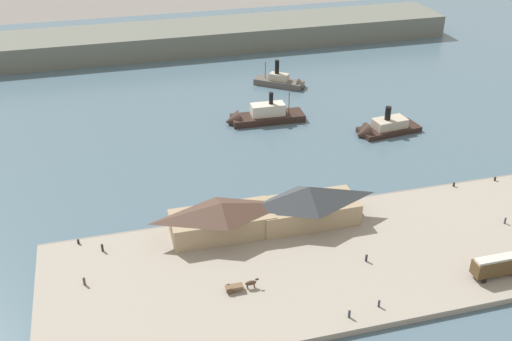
# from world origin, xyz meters

# --- Properties ---
(ground_plane) EXTENTS (320.00, 320.00, 0.00)m
(ground_plane) POSITION_xyz_m (0.00, 0.00, 0.00)
(ground_plane) COLOR #476070
(quay_promenade) EXTENTS (110.00, 36.00, 1.20)m
(quay_promenade) POSITION_xyz_m (0.00, -22.00, 0.60)
(quay_promenade) COLOR gray
(quay_promenade) RESTS_ON ground
(seawall_edge) EXTENTS (110.00, 0.80, 1.00)m
(seawall_edge) POSITION_xyz_m (0.00, -3.60, 0.50)
(seawall_edge) COLOR slate
(seawall_edge) RESTS_ON ground
(ferry_shed_east_terminal) EXTENTS (20.13, 8.71, 6.98)m
(ferry_shed_east_terminal) POSITION_xyz_m (-20.32, -9.06, 4.74)
(ferry_shed_east_terminal) COLOR #998466
(ferry_shed_east_terminal) RESTS_ON quay_promenade
(ferry_shed_central_terminal) EXTENTS (20.04, 8.97, 7.98)m
(ferry_shed_central_terminal) POSITION_xyz_m (-2.80, -9.22, 5.26)
(ferry_shed_central_terminal) COLOR #998466
(ferry_shed_central_terminal) RESTS_ON quay_promenade
(street_tram) EXTENTS (9.36, 2.81, 4.07)m
(street_tram) POSITION_xyz_m (23.61, -34.09, 3.60)
(street_tram) COLOR #4C381E
(street_tram) RESTS_ON quay_promenade
(horse_cart) EXTENTS (5.85, 1.40, 1.87)m
(horse_cart) POSITION_xyz_m (-20.81, -26.08, 2.13)
(horse_cart) COLOR brown
(horse_cart) RESTS_ON quay_promenade
(pedestrian_near_cart) EXTENTS (0.43, 0.43, 1.75)m
(pedestrian_near_cart) POSITION_xyz_m (-46.56, -17.80, 2.00)
(pedestrian_near_cart) COLOR #4C3D33
(pedestrian_near_cart) RESTS_ON quay_promenade
(pedestrian_near_west_shed) EXTENTS (0.42, 0.42, 1.69)m
(pedestrian_near_west_shed) POSITION_xyz_m (3.16, -24.38, 1.97)
(pedestrian_near_west_shed) COLOR #232328
(pedestrian_near_west_shed) RESTS_ON quay_promenade
(pedestrian_walking_west) EXTENTS (0.42, 0.42, 1.68)m
(pedestrian_walking_west) POSITION_xyz_m (-5.52, -37.16, 1.97)
(pedestrian_walking_west) COLOR #33384C
(pedestrian_walking_west) RESTS_ON quay_promenade
(pedestrian_near_east_shed) EXTENTS (0.38, 0.38, 1.53)m
(pedestrian_near_east_shed) POSITION_xyz_m (34.97, -20.36, 1.90)
(pedestrian_near_east_shed) COLOR #33384C
(pedestrian_near_east_shed) RESTS_ON quay_promenade
(pedestrian_walking_east) EXTENTS (0.44, 0.44, 1.78)m
(pedestrian_walking_east) POSITION_xyz_m (-43.09, -8.77, 2.01)
(pedestrian_walking_east) COLOR #232328
(pedestrian_walking_east) RESTS_ON quay_promenade
(pedestrian_at_waters_edge) EXTENTS (0.39, 0.39, 1.56)m
(pedestrian_at_waters_edge) POSITION_xyz_m (0.19, -36.08, 1.91)
(pedestrian_at_waters_edge) COLOR #33384C
(pedestrian_at_waters_edge) RESTS_ON quay_promenade
(mooring_post_east) EXTENTS (0.44, 0.44, 0.90)m
(mooring_post_east) POSITION_xyz_m (43.08, -5.02, 1.65)
(mooring_post_east) COLOR black
(mooring_post_east) RESTS_ON quay_promenade
(mooring_post_center_east) EXTENTS (0.44, 0.44, 0.90)m
(mooring_post_center_east) POSITION_xyz_m (32.82, -4.86, 1.65)
(mooring_post_center_east) COLOR black
(mooring_post_center_east) RESTS_ON quay_promenade
(mooring_post_center_west) EXTENTS (0.44, 0.44, 0.90)m
(mooring_post_center_west) POSITION_xyz_m (-47.44, -5.17, 1.65)
(mooring_post_center_west) COLOR black
(mooring_post_center_west) RESTS_ON quay_promenade
(ferry_moored_west) EXTENTS (16.06, 13.73, 9.47)m
(ferry_moored_west) POSITION_xyz_m (15.40, 64.81, 1.41)
(ferry_moored_west) COLOR #514C47
(ferry_moored_west) RESTS_ON ground
(ferry_mid_harbor) EXTENTS (18.46, 8.58, 9.63)m
(ferry_mid_harbor) POSITION_xyz_m (30.11, 26.15, 1.30)
(ferry_mid_harbor) COLOR black
(ferry_mid_harbor) RESTS_ON ground
(ferry_moored_east) EXTENTS (21.93, 7.06, 10.23)m
(ferry_moored_east) POSITION_xyz_m (0.91, 41.49, 1.59)
(ferry_moored_east) COLOR black
(ferry_moored_east) RESTS_ON ground
(far_headland) EXTENTS (180.00, 24.00, 8.00)m
(far_headland) POSITION_xyz_m (0.00, 110.00, 4.00)
(far_headland) COLOR #60665B
(far_headland) RESTS_ON ground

